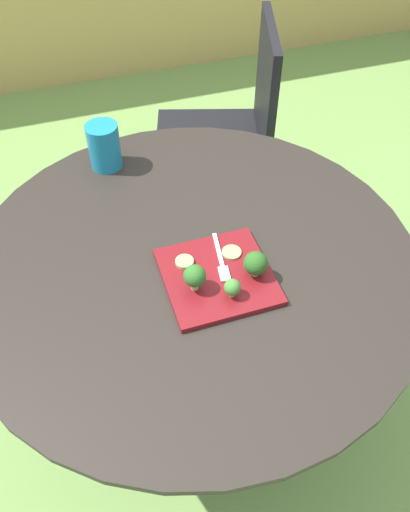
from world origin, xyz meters
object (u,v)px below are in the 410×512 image
Objects in this scene: fork at (221,261)px; drinking_glass at (105,148)px; salad_plate at (217,276)px; patio_chair at (235,123)px.

drinking_glass is at bearing 111.37° from fork.
salad_plate is 1.88× the size of drinking_glass.
patio_chair is at bearing 36.34° from drinking_glass.
fork is at bearing 58.46° from salad_plate.
patio_chair is 1.01m from salad_plate.
patio_chair is 5.81× the size of fork.
patio_chair is 0.73m from drinking_glass.
fork reaches higher than salad_plate.
patio_chair reaches higher than drinking_glass.
salad_plate is (-0.39, -0.90, 0.23)m from patio_chair.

